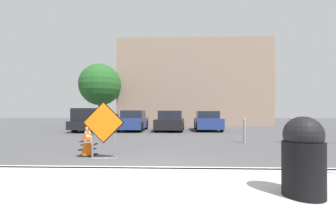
# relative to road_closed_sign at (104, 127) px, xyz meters

# --- Properties ---
(ground_plane) EXTENTS (96.00, 96.00, 0.00)m
(ground_plane) POSITION_rel_road_closed_sign_xyz_m (1.18, 8.51, -0.88)
(ground_plane) COLOR #4C4C4F
(sidewalk_strip) EXTENTS (27.36, 2.62, 0.14)m
(sidewalk_strip) POSITION_rel_road_closed_sign_xyz_m (1.18, -2.80, -0.81)
(sidewalk_strip) COLOR beige
(sidewalk_strip) RESTS_ON ground_plane
(curb_lip) EXTENTS (27.36, 0.20, 0.14)m
(curb_lip) POSITION_rel_road_closed_sign_xyz_m (1.18, -1.49, -0.81)
(curb_lip) COLOR beige
(curb_lip) RESTS_ON ground_plane
(road_closed_sign) EXTENTS (1.16, 0.20, 1.60)m
(road_closed_sign) POSITION_rel_road_closed_sign_xyz_m (0.00, 0.00, 0.00)
(road_closed_sign) COLOR black
(road_closed_sign) RESTS_ON ground_plane
(traffic_cone_nearest) EXTENTS (0.46, 0.46, 0.82)m
(traffic_cone_nearest) POSITION_rel_road_closed_sign_xyz_m (-0.65, 0.50, -0.48)
(traffic_cone_nearest) COLOR black
(traffic_cone_nearest) RESTS_ON ground_plane
(traffic_cone_second) EXTENTS (0.47, 0.47, 0.67)m
(traffic_cone_second) POSITION_rel_road_closed_sign_xyz_m (-1.09, 1.56, -0.56)
(traffic_cone_second) COLOR black
(traffic_cone_second) RESTS_ON ground_plane
(traffic_cone_third) EXTENTS (0.53, 0.53, 0.67)m
(traffic_cone_third) POSITION_rel_road_closed_sign_xyz_m (-1.50, 2.81, -0.56)
(traffic_cone_third) COLOR black
(traffic_cone_third) RESTS_ON ground_plane
(traffic_cone_fourth) EXTENTS (0.50, 0.50, 0.83)m
(traffic_cone_fourth) POSITION_rel_road_closed_sign_xyz_m (-2.01, 3.81, -0.48)
(traffic_cone_fourth) COLOR black
(traffic_cone_fourth) RESTS_ON ground_plane
(pickup_truck) EXTENTS (2.12, 5.34, 1.61)m
(pickup_truck) POSITION_rel_road_closed_sign_xyz_m (-3.90, 10.01, -0.16)
(pickup_truck) COLOR black
(pickup_truck) RESTS_ON ground_plane
(parked_car_nearest) EXTENTS (1.80, 4.26, 1.48)m
(parked_car_nearest) POSITION_rel_road_closed_sign_xyz_m (-1.15, 10.30, -0.19)
(parked_car_nearest) COLOR navy
(parked_car_nearest) RESTS_ON ground_plane
(parked_car_second) EXTENTS (2.15, 4.42, 1.46)m
(parked_car_second) POSITION_rel_road_closed_sign_xyz_m (1.60, 10.43, -0.22)
(parked_car_second) COLOR black
(parked_car_second) RESTS_ON ground_plane
(parked_car_third) EXTENTS (1.93, 4.10, 1.44)m
(parked_car_third) POSITION_rel_road_closed_sign_xyz_m (4.35, 10.66, -0.21)
(parked_car_third) COLOR navy
(parked_car_third) RESTS_ON ground_plane
(trash_bin) EXTENTS (0.54, 0.54, 1.09)m
(trash_bin) POSITION_rel_road_closed_sign_xyz_m (3.75, -3.03, -0.20)
(trash_bin) COLOR black
(trash_bin) RESTS_ON sidewalk_strip
(bollard_nearest) EXTENTS (0.12, 0.12, 1.06)m
(bollard_nearest) POSITION_rel_road_closed_sign_xyz_m (4.94, 3.56, -0.33)
(bollard_nearest) COLOR gray
(bollard_nearest) RESTS_ON ground_plane
(bollard_second) EXTENTS (0.12, 0.12, 1.09)m
(bollard_second) POSITION_rel_road_closed_sign_xyz_m (6.90, 3.56, -0.31)
(bollard_second) COLOR gray
(bollard_second) RESTS_ON ground_plane
(building_facade_backdrop) EXTENTS (15.77, 5.00, 8.90)m
(building_facade_backdrop) POSITION_rel_road_closed_sign_xyz_m (3.86, 18.74, 3.57)
(building_facade_backdrop) COLOR gray
(building_facade_backdrop) RESTS_ON ground_plane
(street_tree_behind_lot) EXTENTS (4.05, 4.05, 6.12)m
(street_tree_behind_lot) POSITION_rel_road_closed_sign_xyz_m (-5.43, 15.51, 3.19)
(street_tree_behind_lot) COLOR #513823
(street_tree_behind_lot) RESTS_ON ground_plane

